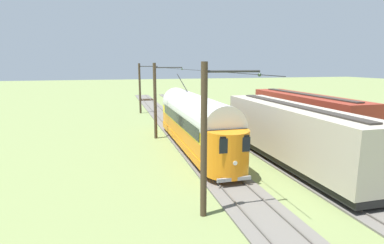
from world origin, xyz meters
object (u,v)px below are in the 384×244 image
(catenary_pole_foreground, at_px, (140,87))
(catenary_pole_mid_near, at_px, (156,100))
(catenary_pole_mid_far, at_px, (205,139))
(vintage_streetcar, at_px, (194,120))
(boxcar_adjacent, at_px, (292,133))
(boxcar_far_siding, at_px, (305,115))

(catenary_pole_foreground, height_order, catenary_pole_mid_near, same)
(catenary_pole_foreground, distance_m, catenary_pole_mid_far, 29.30)
(vintage_streetcar, relative_size, boxcar_adjacent, 1.16)
(vintage_streetcar, distance_m, boxcar_far_siding, 10.32)
(boxcar_adjacent, xyz_separation_m, catenary_pole_foreground, (7.54, -24.14, 1.33))
(vintage_streetcar, bearing_deg, boxcar_far_siding, -176.88)
(catenary_pole_mid_near, bearing_deg, vintage_streetcar, 120.16)
(vintage_streetcar, height_order, catenary_pole_foreground, catenary_pole_foreground)
(boxcar_adjacent, height_order, catenary_pole_mid_far, catenary_pole_mid_far)
(vintage_streetcar, bearing_deg, catenary_pole_foreground, -82.76)
(boxcar_adjacent, height_order, catenary_pole_mid_near, catenary_pole_mid_near)
(boxcar_adjacent, distance_m, catenary_pole_mid_far, 9.23)
(vintage_streetcar, relative_size, catenary_pole_mid_near, 2.47)
(boxcar_adjacent, xyz_separation_m, catenary_pole_mid_far, (7.54, 5.16, 1.33))
(catenary_pole_mid_near, bearing_deg, catenary_pole_mid_far, 90.00)
(boxcar_adjacent, xyz_separation_m, boxcar_far_siding, (-5.15, -5.95, -0.00))
(vintage_streetcar, relative_size, catenary_pole_foreground, 2.47)
(boxcar_adjacent, xyz_separation_m, catenary_pole_mid_near, (7.54, -9.49, 1.33))
(boxcar_far_siding, bearing_deg, boxcar_adjacent, 49.11)
(catenary_pole_mid_far, bearing_deg, catenary_pole_mid_near, -90.00)
(vintage_streetcar, height_order, boxcar_far_siding, vintage_streetcar)
(boxcar_adjacent, height_order, boxcar_far_siding, same)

